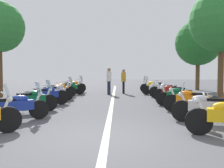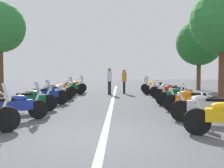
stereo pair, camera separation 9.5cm
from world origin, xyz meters
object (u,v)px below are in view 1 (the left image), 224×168
(motorcycle_left_row_2, at_px, (31,100))
(motorcycle_right_row_6, at_px, (158,88))
(motorcycle_right_row_1, at_px, (206,107))
(bystander_0, at_px, (109,79))
(motorcycle_right_row_5, at_px, (168,90))
(motorcycle_right_row_2, at_px, (192,100))
(motorcycle_right_row_4, at_px, (173,93))
(motorcycle_left_row_1, at_px, (14,106))
(motorcycle_left_row_5, at_px, (59,90))
(roadside_tree_2, at_px, (198,43))
(motorcycle_right_row_7, at_px, (154,86))
(motorcycle_right_row_3, at_px, (180,96))
(motorcycle_left_row_4, at_px, (55,92))
(motorcycle_left_row_3, at_px, (46,95))
(motorcycle_left_row_6, at_px, (69,88))
(traffic_cone_1, at_px, (222,105))
(motorcycle_left_row_7, at_px, (73,86))
(bystander_1, at_px, (124,79))
(roadside_tree_0, at_px, (222,21))

(motorcycle_left_row_2, relative_size, motorcycle_right_row_6, 0.87)
(motorcycle_right_row_1, bearing_deg, bystander_0, -52.72)
(motorcycle_right_row_5, height_order, bystander_0, bystander_0)
(motorcycle_right_row_2, distance_m, motorcycle_right_row_4, 3.37)
(motorcycle_left_row_1, height_order, motorcycle_right_row_1, motorcycle_right_row_1)
(motorcycle_left_row_2, xyz_separation_m, motorcycle_right_row_2, (0.02, -5.85, -0.00))
(motorcycle_left_row_5, height_order, motorcycle_right_row_6, motorcycle_left_row_5)
(roadside_tree_2, bearing_deg, motorcycle_right_row_7, 124.60)
(motorcycle_right_row_5, bearing_deg, motorcycle_right_row_3, 112.62)
(roadside_tree_2, bearing_deg, motorcycle_right_row_5, 148.87)
(motorcycle_left_row_4, relative_size, motorcycle_left_row_5, 0.91)
(bystander_0, bearing_deg, motorcycle_right_row_4, 154.41)
(motorcycle_right_row_3, relative_size, bystander_0, 1.16)
(motorcycle_left_row_3, height_order, motorcycle_left_row_6, motorcycle_left_row_6)
(motorcycle_left_row_5, bearing_deg, bystander_0, 2.39)
(motorcycle_left_row_1, height_order, motorcycle_left_row_4, motorcycle_left_row_1)
(motorcycle_left_row_1, bearing_deg, motorcycle_right_row_3, -4.97)
(motorcycle_left_row_4, bearing_deg, traffic_cone_1, -65.20)
(motorcycle_left_row_6, height_order, traffic_cone_1, motorcycle_left_row_6)
(motorcycle_right_row_2, relative_size, motorcycle_right_row_7, 1.01)
(motorcycle_left_row_7, bearing_deg, bystander_1, -41.21)
(roadside_tree_0, bearing_deg, motorcycle_right_row_4, 117.16)
(motorcycle_right_row_6, bearing_deg, roadside_tree_2, -113.83)
(bystander_0, distance_m, roadside_tree_2, 8.44)
(motorcycle_left_row_2, relative_size, motorcycle_right_row_5, 0.86)
(motorcycle_left_row_4, xyz_separation_m, bystander_0, (3.74, -2.57, 0.57))
(motorcycle_right_row_4, relative_size, roadside_tree_2, 0.34)
(motorcycle_left_row_1, bearing_deg, motorcycle_left_row_6, 55.68)
(motorcycle_left_row_4, bearing_deg, motorcycle_left_row_7, 50.04)
(traffic_cone_1, distance_m, roadside_tree_0, 6.58)
(motorcycle_right_row_2, height_order, motorcycle_right_row_3, motorcycle_right_row_2)
(motorcycle_right_row_4, relative_size, motorcycle_right_row_5, 0.95)
(motorcycle_left_row_6, xyz_separation_m, bystander_0, (0.49, -2.52, 0.56))
(motorcycle_left_row_2, bearing_deg, motorcycle_right_row_3, -19.19)
(motorcycle_right_row_1, bearing_deg, motorcycle_right_row_3, -73.97)
(bystander_1, bearing_deg, motorcycle_right_row_5, -53.30)
(motorcycle_right_row_3, height_order, roadside_tree_0, roadside_tree_0)
(motorcycle_left_row_1, height_order, bystander_1, bystander_1)
(motorcycle_right_row_2, distance_m, motorcycle_right_row_5, 4.86)
(motorcycle_left_row_2, xyz_separation_m, motorcycle_left_row_6, (6.58, -0.07, 0.00))
(motorcycle_left_row_6, bearing_deg, motorcycle_right_row_2, -78.53)
(motorcycle_left_row_4, bearing_deg, motorcycle_left_row_3, -130.92)
(bystander_0, xyz_separation_m, roadside_tree_0, (-2.14, -6.32, 3.27))
(motorcycle_left_row_3, relative_size, motorcycle_left_row_7, 1.03)
(motorcycle_left_row_6, bearing_deg, motorcycle_right_row_1, -85.25)
(motorcycle_left_row_5, distance_m, motorcycle_right_row_4, 6.27)
(motorcycle_left_row_1, bearing_deg, motorcycle_right_row_2, -18.59)
(motorcycle_right_row_4, xyz_separation_m, traffic_cone_1, (-3.30, -1.04, -0.16))
(motorcycle_left_row_3, bearing_deg, motorcycle_left_row_4, 54.90)
(motorcycle_left_row_5, distance_m, motorcycle_right_row_2, 7.74)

